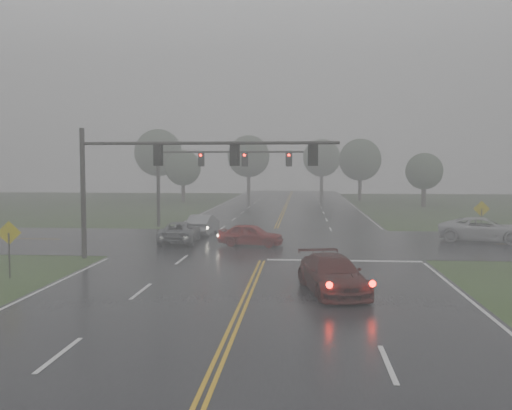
# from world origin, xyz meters

# --- Properties ---
(ground) EXTENTS (180.00, 180.00, 0.00)m
(ground) POSITION_xyz_m (0.00, 0.00, 0.00)
(ground) COLOR #2C3F1B
(ground) RESTS_ON ground
(main_road) EXTENTS (18.00, 160.00, 0.02)m
(main_road) POSITION_xyz_m (0.00, 20.00, 0.00)
(main_road) COLOR black
(main_road) RESTS_ON ground
(cross_street) EXTENTS (120.00, 14.00, 0.02)m
(cross_street) POSITION_xyz_m (0.00, 22.00, 0.00)
(cross_street) COLOR black
(cross_street) RESTS_ON ground
(stop_bar) EXTENTS (8.50, 0.50, 0.01)m
(stop_bar) POSITION_xyz_m (4.50, 14.40, 0.00)
(stop_bar) COLOR silver
(stop_bar) RESTS_ON ground
(sedan_maroon) EXTENTS (3.25, 5.59, 1.52)m
(sedan_maroon) POSITION_xyz_m (3.47, 6.42, 0.00)
(sedan_maroon) COLOR #3F0E0B
(sedan_maroon) RESTS_ON ground
(sedan_red) EXTENTS (4.49, 2.43, 1.45)m
(sedan_red) POSITION_xyz_m (-1.15, 19.85, 0.00)
(sedan_red) COLOR maroon
(sedan_red) RESTS_ON ground
(sedan_silver) EXTENTS (1.88, 4.71, 1.52)m
(sedan_silver) POSITION_xyz_m (-5.37, 25.81, 0.00)
(sedan_silver) COLOR gray
(sedan_silver) RESTS_ON ground
(car_grey) EXTENTS (2.64, 5.27, 1.43)m
(car_grey) POSITION_xyz_m (-6.12, 20.98, 0.00)
(car_grey) COLOR #585B5F
(car_grey) RESTS_ON ground
(pickup_white) EXTENTS (6.56, 4.47, 1.67)m
(pickup_white) POSITION_xyz_m (14.67, 23.14, 0.00)
(pickup_white) COLOR silver
(pickup_white) RESTS_ON ground
(signal_gantry_near) EXTENTS (14.54, 0.32, 7.38)m
(signal_gantry_near) POSITION_xyz_m (-5.65, 14.31, 5.22)
(signal_gantry_near) COLOR black
(signal_gantry_near) RESTS_ON ground
(signal_gantry_far) EXTENTS (12.61, 0.37, 7.27)m
(signal_gantry_far) POSITION_xyz_m (-6.33, 31.10, 5.10)
(signal_gantry_far) COLOR black
(signal_gantry_far) RESTS_ON ground
(sign_diamond_west) EXTENTS (1.10, 0.29, 2.69)m
(sign_diamond_west) POSITION_xyz_m (-11.45, 8.37, 1.81)
(sign_diamond_west) COLOR black
(sign_diamond_west) RESTS_ON ground
(sign_diamond_east) EXTENTS (1.15, 0.12, 2.76)m
(sign_diamond_east) POSITION_xyz_m (14.92, 24.63, 1.86)
(sign_diamond_east) COLOR black
(sign_diamond_east) RESTS_ON ground
(tree_nw_a) EXTENTS (5.06, 5.06, 7.43)m
(tree_nw_a) POSITION_xyz_m (-14.82, 63.00, 4.88)
(tree_nw_a) COLOR #2F281F
(tree_nw_a) RESTS_ON ground
(tree_ne_a) EXTENTS (6.30, 6.30, 9.26)m
(tree_ne_a) POSITION_xyz_m (10.69, 69.14, 6.09)
(tree_ne_a) COLOR #2F281F
(tree_ne_a) RESTS_ON ground
(tree_n_mid) EXTENTS (6.97, 6.97, 10.24)m
(tree_n_mid) POSITION_xyz_m (-6.81, 77.10, 6.73)
(tree_n_mid) COLOR #2F281F
(tree_n_mid) RESTS_ON ground
(tree_e_near) EXTENTS (4.69, 4.69, 6.88)m
(tree_e_near) POSITION_xyz_m (17.55, 56.97, 4.51)
(tree_e_near) COLOR #2F281F
(tree_e_near) RESTS_ON ground
(tree_nw_b) EXTENTS (7.49, 7.49, 11.00)m
(tree_nw_b) POSITION_xyz_m (-20.66, 71.84, 7.24)
(tree_nw_b) COLOR #2F281F
(tree_nw_b) RESTS_ON ground
(tree_n_far) EXTENTS (6.84, 6.84, 10.05)m
(tree_n_far) POSITION_xyz_m (5.57, 87.41, 6.61)
(tree_n_far) COLOR #2F281F
(tree_n_far) RESTS_ON ground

